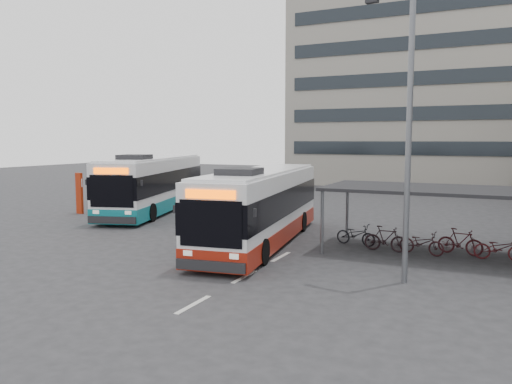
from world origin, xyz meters
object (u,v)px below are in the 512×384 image
at_px(bus_main, 261,207).
at_px(bus_teal, 154,184).
at_px(lamp_post, 406,118).
at_px(pedestrian, 227,214).

height_order(bus_main, bus_teal, bus_teal).
xyz_separation_m(bus_main, lamp_post, (6.32, -3.42, 3.44)).
relative_size(bus_main, lamp_post, 1.31).
bearing_deg(lamp_post, pedestrian, 159.85).
height_order(bus_main, lamp_post, lamp_post).
height_order(pedestrian, lamp_post, lamp_post).
xyz_separation_m(pedestrian, lamp_post, (8.90, -5.18, 4.15)).
bearing_deg(bus_main, bus_teal, 141.29).
distance_m(bus_main, pedestrian, 3.20).
xyz_separation_m(bus_teal, pedestrian, (7.24, -3.96, -0.82)).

